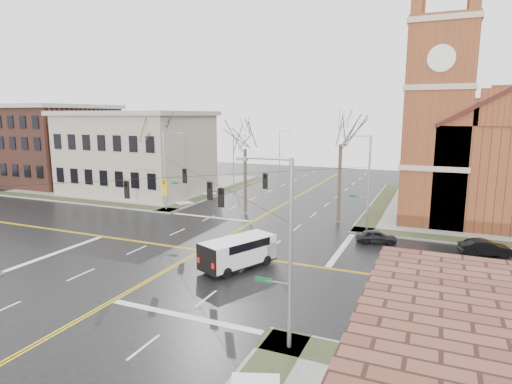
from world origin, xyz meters
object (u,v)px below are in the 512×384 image
at_px(signal_pole_se, 287,249).
at_px(tree_ne, 341,139).
at_px(signal_pole_ne, 367,180).
at_px(parked_car_a, 376,237).
at_px(signal_pole_nw, 166,168).
at_px(streetlight_north_a, 234,159).
at_px(parked_car_b, 485,248).
at_px(tree_nw_near, 245,145).
at_px(tree_nw_far, 155,134).
at_px(cargo_van, 241,250).
at_px(streetlight_north_b, 280,149).

xyz_separation_m(signal_pole_se, tree_ne, (-3.12, 25.48, 3.63)).
xyz_separation_m(signal_pole_ne, parked_car_a, (1.57, -3.74, -4.36)).
bearing_deg(signal_pole_nw, streetlight_north_a, 87.68).
bearing_deg(parked_car_b, tree_nw_near, 59.46).
bearing_deg(streetlight_north_a, parked_car_b, -32.38).
bearing_deg(signal_pole_se, streetlight_north_a, 119.09).
bearing_deg(streetlight_north_a, tree_nw_near, -59.82).
bearing_deg(tree_nw_far, streetlight_north_a, 74.45).
height_order(streetlight_north_a, tree_ne, tree_ne).
relative_size(signal_pole_nw, cargo_van, 1.46).
height_order(signal_pole_nw, parked_car_b, signal_pole_nw).
height_order(signal_pole_ne, signal_pole_nw, same).
xyz_separation_m(signal_pole_se, cargo_van, (-6.70, 9.25, -3.65)).
height_order(streetlight_north_a, tree_nw_far, tree_nw_far).
height_order(signal_pole_ne, parked_car_b, signal_pole_ne).
distance_m(signal_pole_se, parked_car_b, 22.10).
bearing_deg(cargo_van, signal_pole_se, -29.66).
distance_m(streetlight_north_b, tree_nw_near, 35.62).
distance_m(parked_car_a, tree_nw_far, 29.27).
bearing_deg(parked_car_b, parked_car_a, 73.21).
relative_size(streetlight_north_b, tree_ne, 0.67).
relative_size(signal_pole_ne, streetlight_north_b, 1.12).
height_order(signal_pole_se, tree_nw_far, tree_nw_far).
xyz_separation_m(signal_pole_nw, tree_nw_near, (9.08, 2.04, 2.81)).
distance_m(streetlight_north_a, cargo_van, 34.03).
height_order(streetlight_north_b, parked_car_b, streetlight_north_b).
distance_m(signal_pole_se, tree_nw_near, 28.62).
bearing_deg(tree_ne, parked_car_a, -52.96).
bearing_deg(signal_pole_se, tree_ne, 96.99).
bearing_deg(signal_pole_nw, tree_nw_near, 12.68).
relative_size(signal_pole_nw, tree_nw_near, 0.84).
distance_m(signal_pole_nw, streetlight_north_b, 36.51).
distance_m(parked_car_b, tree_ne, 16.52).
height_order(parked_car_a, tree_ne, tree_ne).
xyz_separation_m(streetlight_north_a, tree_nw_near, (8.41, -14.46, 3.29)).
relative_size(signal_pole_se, streetlight_north_b, 1.12).
xyz_separation_m(signal_pole_ne, tree_ne, (-3.12, 2.48, 3.63)).
bearing_deg(parked_car_a, streetlight_north_a, 33.95).
distance_m(parked_car_b, tree_nw_far, 37.24).
xyz_separation_m(streetlight_north_a, parked_car_a, (23.54, -20.24, -3.88)).
bearing_deg(signal_pole_ne, parked_car_a, -67.25).
bearing_deg(tree_nw_far, signal_pole_ne, -5.75).
distance_m(parked_car_a, tree_ne, 11.16).
bearing_deg(streetlight_north_b, signal_pole_se, -69.73).
distance_m(streetlight_north_a, parked_car_a, 31.28).
distance_m(signal_pole_nw, parked_car_b, 33.10).
relative_size(streetlight_north_b, tree_nw_far, 0.67).
relative_size(signal_pole_ne, tree_ne, 0.76).
bearing_deg(cargo_van, tree_nw_far, 163.90).
bearing_deg(streetlight_north_a, signal_pole_nw, -92.32).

